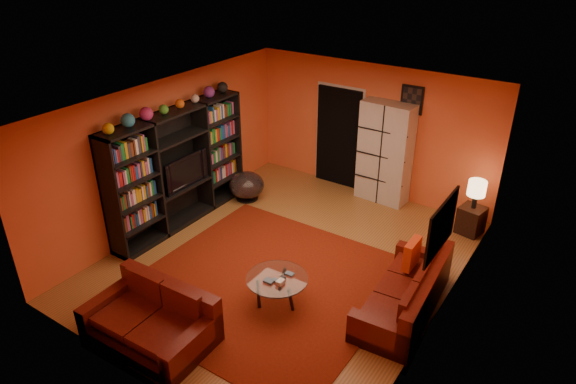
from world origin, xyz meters
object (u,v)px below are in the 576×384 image
Objects in this scene: sofa at (409,294)px; bowl_chair at (247,185)px; entertainment_unit at (179,168)px; tv at (183,170)px; table_lamp at (477,189)px; side_table at (471,220)px; loveseat at (154,318)px; storage_cabinet at (385,153)px; coffee_table at (277,281)px.

sofa is 3.02× the size of bowl_chair.
entertainment_unit is 0.08m from tv.
table_lamp reaches higher than sofa.
entertainment_unit is 5.22m from side_table.
storage_cabinet is at bearing -11.11° from loveseat.
tv is at bearing 37.35° from entertainment_unit.
bowl_chair is at bearing 156.38° from sofa.
storage_cabinet reaches higher than tv.
table_lamp is (1.84, -0.31, -0.13)m from storage_cabinet.
table_lamp is at bearing -6.08° from storage_cabinet.
entertainment_unit reaches higher than tv.
coffee_table is (-1.62, -0.89, 0.11)m from sofa.
coffee_table is 1.72× the size of table_lamp.
coffee_table is at bearing -110.55° from tv.
loveseat is at bearing -118.75° from table_lamp.
loveseat is 1.91× the size of coffee_table.
sofa is (4.36, -0.14, -0.72)m from tv.
entertainment_unit is at bearing 127.35° from tv.
bowl_chair is (-1.37, 3.72, 0.02)m from loveseat.
storage_cabinet is 2.76m from bowl_chair.
sofa is 2.60m from side_table.
loveseat is 0.85× the size of storage_cabinet.
sofa is at bearing -50.00° from loveseat.
tv reaches higher than loveseat.
entertainment_unit is at bearing -130.32° from storage_cabinet.
tv is 5.10m from table_lamp.
tv reaches higher than coffee_table.
loveseat is (1.83, -2.41, -0.77)m from entertainment_unit.
tv is at bearing -130.18° from storage_cabinet.
storage_cabinet is at bearing 170.51° from table_lamp.
entertainment_unit is at bearing 35.32° from loveseat.
sofa is 2.37× the size of coffee_table.
side_table is (1.84, -0.31, -0.74)m from storage_cabinet.
loveseat is 5.59m from side_table.
sofa is at bearing -19.67° from bowl_chair.
coffee_table is at bearing -155.23° from sofa.
bowl_chair reaches higher than coffee_table.
side_table is (4.47, 2.45, -0.76)m from tv.
storage_cabinet reaches higher than side_table.
sofa is at bearing -92.43° from table_lamp.
table_lamp is (4.47, 2.45, -0.14)m from tv.
side_table is 0.61m from table_lamp.
bowl_chair is (-2.22, -1.49, -0.69)m from storage_cabinet.
entertainment_unit is 3.41× the size of coffee_table.
storage_cabinet is at bearing 116.83° from sofa.
storage_cabinet is 3.96× the size of side_table.
tv is 5.15m from side_table.
bowl_chair is 4.23m from side_table.
tv is 3.81m from storage_cabinet.
entertainment_unit is 1.51× the size of storage_cabinet.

